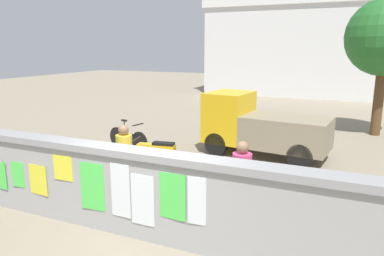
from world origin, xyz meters
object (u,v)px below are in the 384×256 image
auto_rickshaw_truck (259,126)px  person_walking (242,176)px  motorcycle (158,155)px  bicycle_far (128,139)px  bicycle_near (77,161)px  person_bystander (124,154)px

auto_rickshaw_truck → person_walking: 4.64m
motorcycle → bicycle_far: 2.39m
auto_rickshaw_truck → bicycle_far: 4.11m
motorcycle → person_walking: 3.52m
auto_rickshaw_truck → bicycle_far: (-3.93, -1.07, -0.54)m
bicycle_near → motorcycle: bearing=29.6°
auto_rickshaw_truck → person_bystander: auto_rickshaw_truck is taller
bicycle_far → person_bystander: person_bystander is taller
bicycle_far → person_walking: 5.90m
motorcycle → person_bystander: (0.17, -1.74, 0.52)m
auto_rickshaw_truck → motorcycle: size_ratio=1.98×
motorcycle → bicycle_near: size_ratio=1.11×
person_bystander → motorcycle: bearing=95.6°
auto_rickshaw_truck → bicycle_near: bearing=-137.2°
motorcycle → bicycle_near: (-1.79, -1.02, -0.10)m
motorcycle → bicycle_far: bearing=142.2°
auto_rickshaw_truck → motorcycle: bearing=-128.9°
person_bystander → person_walking: bearing=-6.6°
auto_rickshaw_truck → bicycle_near: auto_rickshaw_truck is taller
auto_rickshaw_truck → bicycle_far: bearing=-164.8°
motorcycle → bicycle_near: bearing=-150.4°
bicycle_near → person_walking: size_ratio=1.05×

